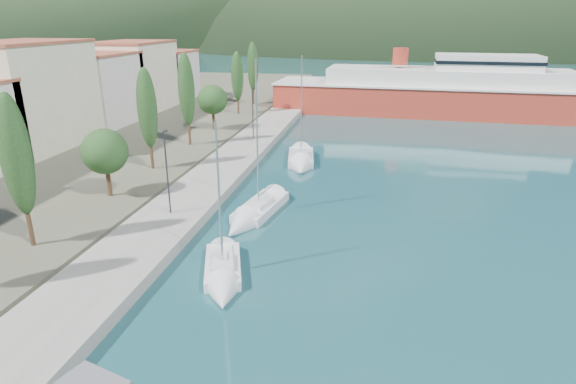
# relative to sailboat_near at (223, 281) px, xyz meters

# --- Properties ---
(ground) EXTENTS (1400.00, 1400.00, 0.00)m
(ground) POSITION_rel_sailboat_near_xyz_m (2.50, 112.39, -0.27)
(ground) COLOR #1D4F55
(quay) EXTENTS (5.00, 88.00, 0.80)m
(quay) POSITION_rel_sailboat_near_xyz_m (-6.50, 18.39, 0.13)
(quay) COLOR gray
(quay) RESTS_ON ground
(town_buildings) EXTENTS (9.20, 69.20, 11.30)m
(town_buildings) POSITION_rel_sailboat_near_xyz_m (-29.50, 29.29, 5.29)
(town_buildings) COLOR silver
(town_buildings) RESTS_ON land_strip
(tree_row) EXTENTS (3.73, 62.09, 10.07)m
(tree_row) POSITION_rel_sailboat_near_xyz_m (-12.89, 24.33, 5.38)
(tree_row) COLOR #47301E
(tree_row) RESTS_ON land_strip
(lamp_posts) EXTENTS (0.15, 49.21, 6.06)m
(lamp_posts) POSITION_rel_sailboat_near_xyz_m (-6.50, 7.34, 3.81)
(lamp_posts) COLOR #2D2D33
(lamp_posts) RESTS_ON quay
(sailboat_near) EXTENTS (4.04, 7.16, 9.86)m
(sailboat_near) POSITION_rel_sailboat_near_xyz_m (0.00, 0.00, 0.00)
(sailboat_near) COLOR silver
(sailboat_near) RESTS_ON ground
(sailboat_mid) EXTENTS (3.72, 8.92, 12.46)m
(sailboat_mid) POSITION_rel_sailboat_near_xyz_m (-0.93, 9.12, 0.03)
(sailboat_mid) COLOR silver
(sailboat_mid) RESTS_ON ground
(sailboat_far) EXTENTS (3.80, 8.34, 11.82)m
(sailboat_far) POSITION_rel_sailboat_near_xyz_m (0.50, 23.73, 0.06)
(sailboat_far) COLOR silver
(sailboat_far) RESTS_ON ground
(ferry) EXTENTS (53.34, 13.51, 10.51)m
(ferry) POSITION_rel_sailboat_near_xyz_m (18.11, 56.01, 2.92)
(ferry) COLOR #AD3223
(ferry) RESTS_ON ground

